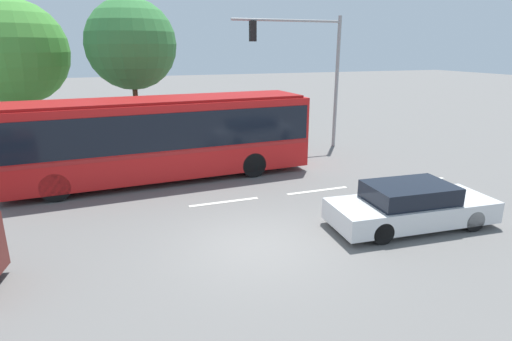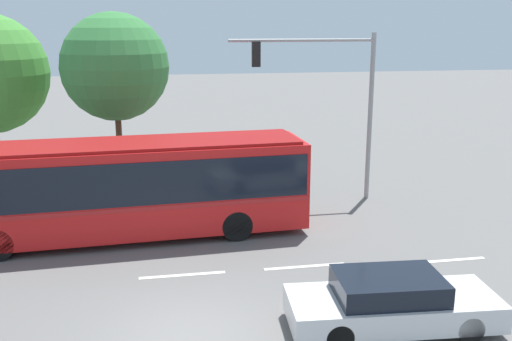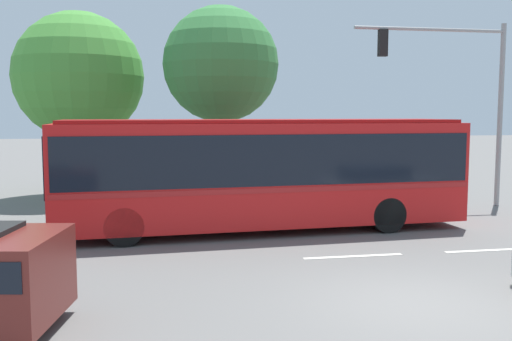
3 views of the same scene
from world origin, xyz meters
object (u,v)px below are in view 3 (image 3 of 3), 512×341
(city_bus, at_px, (263,168))
(traffic_light_pole, at_px, (465,84))
(street_tree_left, at_px, (79,77))
(street_tree_centre, at_px, (221,65))

(city_bus, bearing_deg, traffic_light_pole, -163.47)
(city_bus, height_order, street_tree_left, street_tree_left)
(city_bus, distance_m, traffic_light_pole, 8.67)
(street_tree_left, bearing_deg, street_tree_centre, -22.04)
(traffic_light_pole, xyz_separation_m, street_tree_centre, (-8.35, 2.70, 0.79))
(city_bus, distance_m, street_tree_centre, 6.43)
(city_bus, relative_size, street_tree_centre, 1.59)
(traffic_light_pole, distance_m, street_tree_left, 14.57)
(city_bus, xyz_separation_m, traffic_light_pole, (7.81, 2.77, 2.56))
(street_tree_left, bearing_deg, traffic_light_pole, -19.54)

